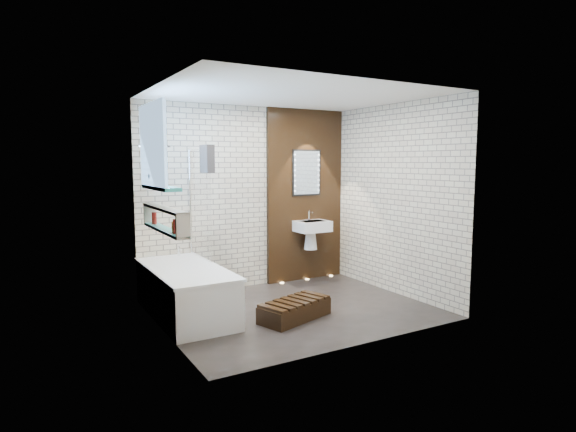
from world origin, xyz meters
TOP-DOWN VIEW (x-y plane):
  - ground at (0.00, 0.00)m, footprint 3.20×3.20m
  - room_shell at (0.00, 0.00)m, footprint 3.24×3.20m
  - walnut_panel at (0.95, 1.27)m, footprint 1.30×0.06m
  - clerestory_window at (-1.57, 0.35)m, footprint 0.18×1.00m
  - display_niche at (-1.53, 0.15)m, footprint 0.14×1.30m
  - bathtub at (-1.22, 0.45)m, footprint 0.79×1.74m
  - bath_screen at (-0.87, 0.89)m, footprint 0.01×0.78m
  - towel at (-0.87, 0.60)m, footprint 0.10×0.26m
  - shower_head at (-1.30, 0.95)m, footprint 0.18×0.18m
  - washbasin at (0.95, 1.07)m, footprint 0.50×0.36m
  - led_mirror at (0.95, 1.23)m, footprint 0.50×0.02m
  - walnut_step at (-0.17, -0.30)m, footprint 0.96×0.64m
  - niche_bottles at (-1.53, 0.01)m, footprint 0.06×0.91m
  - sill_vases at (-1.50, 0.49)m, footprint 0.21×0.21m
  - floor_uplights at (0.95, 1.20)m, footprint 0.96×0.06m

SIDE VIEW (x-z plane):
  - ground at x=0.00m, z-range 0.00..0.00m
  - floor_uplights at x=0.95m, z-range 0.00..0.01m
  - walnut_step at x=-0.17m, z-range 0.00..0.20m
  - bathtub at x=-1.22m, z-range -0.06..0.64m
  - washbasin at x=0.95m, z-range 0.50..1.08m
  - niche_bottles at x=-1.53m, z-range 1.09..1.24m
  - display_niche at x=-1.53m, z-range 1.07..1.33m
  - bath_screen at x=-0.87m, z-range 0.58..1.98m
  - walnut_panel at x=0.95m, z-range 0.00..2.60m
  - room_shell at x=0.00m, z-range 0.00..2.60m
  - led_mirror at x=0.95m, z-range 1.30..2.00m
  - sill_vases at x=-1.50m, z-range 1.55..1.76m
  - towel at x=-0.87m, z-range 1.68..2.02m
  - clerestory_window at x=-1.57m, z-range 1.43..2.37m
  - shower_head at x=-1.30m, z-range 1.99..2.01m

